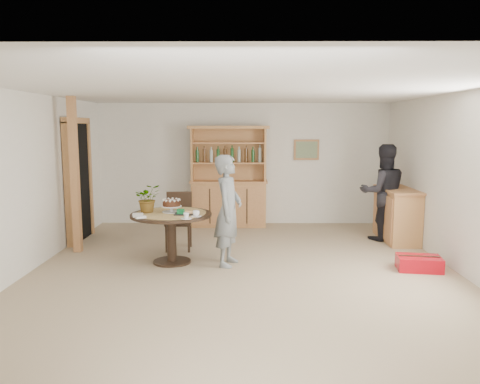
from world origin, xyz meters
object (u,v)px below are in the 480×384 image
teen_boy (228,211)px  adult_person (383,192)px  sideboard (397,214)px  dining_chair (179,217)px  red_suitcase (419,263)px  dining_table (171,223)px  hutch (229,192)px

teen_boy → adult_person: adult_person is taller
sideboard → dining_chair: bearing=-171.3°
teen_boy → red_suitcase: teen_boy is taller
dining_table → red_suitcase: size_ratio=1.84×
adult_person → dining_chair: bearing=8.3°
sideboard → red_suitcase: sideboard is taller
dining_chair → teen_boy: size_ratio=0.58×
teen_boy → adult_person: 3.15m
hutch → red_suitcase: size_ratio=3.13×
sideboard → dining_table: size_ratio=1.05×
hutch → red_suitcase: bearing=-47.0°
hutch → adult_person: size_ratio=1.19×
sideboard → teen_boy: (-2.96, -1.51, 0.34)m
dining_chair → adult_person: bearing=8.0°
dining_table → red_suitcase: 3.62m
teen_boy → sideboard: bearing=-49.3°
dining_table → teen_boy: (0.85, -0.10, 0.21)m
hutch → teen_boy: hutch is taller
adult_person → red_suitcase: bearing=87.9°
hutch → sideboard: bearing=-22.2°
adult_person → red_suitcase: size_ratio=2.64×
sideboard → dining_table: bearing=-159.7°
sideboard → hutch: bearing=157.8°
hutch → sideboard: hutch is taller
hutch → dining_chair: bearing=-113.0°
hutch → red_suitcase: (2.80, -3.00, -0.59)m
dining_chair → sideboard: bearing=6.4°
adult_person → red_suitcase: adult_person is taller
dining_table → adult_person: adult_person is taller
sideboard → dining_chair: 3.86m
dining_chair → red_suitcase: bearing=-20.5°
dining_table → teen_boy: bearing=-6.7°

